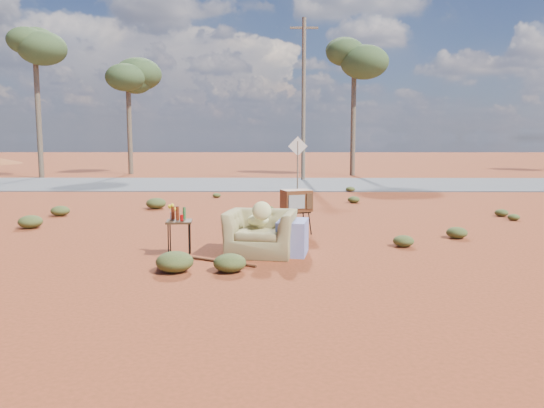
{
  "coord_description": "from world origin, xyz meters",
  "views": [
    {
      "loc": [
        0.64,
        -9.37,
        2.13
      ],
      "look_at": [
        0.55,
        1.27,
        0.8
      ],
      "focal_mm": 35.0,
      "sensor_mm": 36.0,
      "label": 1
    }
  ],
  "objects": [
    {
      "name": "eucalyptus_center",
      "position": [
        5.0,
        21.0,
        6.43
      ],
      "size": [
        3.2,
        3.2,
        7.6
      ],
      "color": "brown",
      "rests_on": "ground"
    },
    {
      "name": "highway",
      "position": [
        0.0,
        15.0,
        0.02
      ],
      "size": [
        140.0,
        7.0,
        0.04
      ],
      "primitive_type": "cube",
      "color": "#565659",
      "rests_on": "ground"
    },
    {
      "name": "eucalyptus_near_left",
      "position": [
        -8.0,
        22.0,
        5.45
      ],
      "size": [
        3.2,
        3.2,
        6.6
      ],
      "color": "brown",
      "rests_on": "ground"
    },
    {
      "name": "road_sign",
      "position": [
        1.5,
        12.0,
        1.5
      ],
      "size": [
        0.78,
        0.06,
        2.19
      ],
      "color": "brown",
      "rests_on": "ground"
    },
    {
      "name": "eucalyptus_left",
      "position": [
        -12.0,
        19.0,
        6.92
      ],
      "size": [
        3.2,
        3.2,
        8.1
      ],
      "color": "brown",
      "rests_on": "ground"
    },
    {
      "name": "scrub_patch",
      "position": [
        -0.82,
        4.41,
        0.14
      ],
      "size": [
        17.49,
        8.07,
        0.33
      ],
      "color": "#4A4F22",
      "rests_on": "ground"
    },
    {
      "name": "ground",
      "position": [
        0.0,
        0.0,
        0.0
      ],
      "size": [
        140.0,
        140.0,
        0.0
      ],
      "primitive_type": "plane",
      "color": "maroon",
      "rests_on": "ground"
    },
    {
      "name": "armchair",
      "position": [
        0.46,
        0.2,
        0.5
      ],
      "size": [
        1.57,
        0.98,
        1.08
      ],
      "rotation": [
        0.0,
        0.0,
        -0.15
      ],
      "color": "olive",
      "rests_on": "ground"
    },
    {
      "name": "side_table",
      "position": [
        -1.14,
        0.06,
        0.67
      ],
      "size": [
        0.5,
        0.5,
        0.92
      ],
      "rotation": [
        0.0,
        0.0,
        0.11
      ],
      "color": "#372314",
      "rests_on": "ground"
    },
    {
      "name": "utility_pole_center",
      "position": [
        2.0,
        17.5,
        4.15
      ],
      "size": [
        1.4,
        0.2,
        8.0
      ],
      "color": "brown",
      "rests_on": "ground"
    },
    {
      "name": "rusty_bar",
      "position": [
        -0.42,
        -0.43,
        0.02
      ],
      "size": [
        1.48,
        0.85,
        0.04
      ],
      "primitive_type": "cylinder",
      "rotation": [
        0.0,
        1.57,
        -0.51
      ],
      "color": "#4C2914",
      "rests_on": "ground"
    },
    {
      "name": "tv_unit",
      "position": [
        1.09,
        2.31,
        0.73
      ],
      "size": [
        0.73,
        0.65,
        0.99
      ],
      "rotation": [
        0.0,
        0.0,
        0.32
      ],
      "color": "black",
      "rests_on": "ground"
    }
  ]
}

